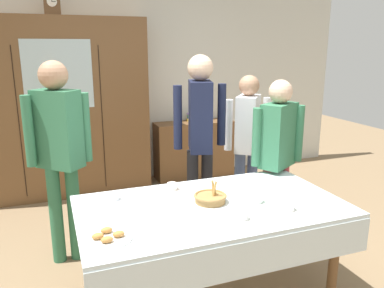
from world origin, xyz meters
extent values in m
plane|color=#846B4C|center=(0.00, 0.00, 0.00)|extent=(12.00, 12.00, 0.00)
cube|color=silver|center=(0.00, 2.65, 1.35)|extent=(6.40, 0.10, 2.70)
cylinder|color=brown|center=(0.80, -0.58, 0.35)|extent=(0.07, 0.07, 0.70)
cylinder|color=brown|center=(-0.80, 0.18, 0.35)|extent=(0.07, 0.07, 0.70)
cylinder|color=brown|center=(0.80, 0.18, 0.35)|extent=(0.07, 0.07, 0.70)
cube|color=silver|center=(0.00, -0.20, 0.72)|extent=(1.88, 1.05, 0.03)
cube|color=silver|center=(0.00, -0.72, 0.58)|extent=(1.88, 0.01, 0.24)
cube|color=brown|center=(-0.90, 2.35, 1.08)|extent=(2.10, 0.45, 2.17)
cube|color=silver|center=(-0.90, 2.13, 1.52)|extent=(0.76, 0.01, 0.78)
cube|color=black|center=(-1.36, 2.13, 0.98)|extent=(0.01, 0.01, 1.73)
cube|color=black|center=(-0.44, 2.13, 0.98)|extent=(0.01, 0.01, 1.73)
cube|color=brown|center=(-0.90, 2.35, 2.29)|extent=(0.18, 0.10, 0.24)
cylinder|color=white|center=(-0.90, 2.30, 2.32)|extent=(0.11, 0.01, 0.11)
cube|color=black|center=(-0.90, 2.30, 2.33)|extent=(0.00, 0.00, 0.04)
cube|color=black|center=(-0.88, 2.30, 2.32)|extent=(0.05, 0.00, 0.00)
cube|color=brown|center=(0.86, 2.41, 0.40)|extent=(1.11, 0.35, 0.80)
cube|color=#B29333|center=(0.86, 2.41, 0.82)|extent=(0.17, 0.22, 0.04)
cube|color=#2D5184|center=(0.86, 2.41, 0.85)|extent=(0.15, 0.22, 0.03)
cube|color=#3D754C|center=(0.86, 2.41, 0.88)|extent=(0.14, 0.20, 0.03)
cube|color=#664C7A|center=(0.86, 2.41, 0.91)|extent=(0.16, 0.17, 0.02)
cylinder|color=white|center=(-0.64, 0.11, 0.74)|extent=(0.13, 0.13, 0.01)
cylinder|color=white|center=(-0.64, 0.11, 0.77)|extent=(0.08, 0.08, 0.05)
torus|color=white|center=(-0.61, 0.11, 0.77)|extent=(0.04, 0.01, 0.04)
cylinder|color=#47230F|center=(-0.64, 0.11, 0.79)|extent=(0.06, 0.06, 0.01)
cylinder|color=silver|center=(0.32, -0.30, 0.74)|extent=(0.13, 0.13, 0.01)
cylinder|color=silver|center=(0.32, -0.30, 0.77)|extent=(0.08, 0.08, 0.05)
torus|color=silver|center=(0.35, -0.30, 0.77)|extent=(0.04, 0.01, 0.04)
cylinder|color=#47230F|center=(0.32, -0.30, 0.79)|extent=(0.06, 0.06, 0.01)
cylinder|color=white|center=(0.08, -0.51, 0.74)|extent=(0.13, 0.13, 0.01)
cylinder|color=white|center=(0.08, -0.51, 0.77)|extent=(0.08, 0.08, 0.05)
torus|color=white|center=(0.12, -0.51, 0.77)|extent=(0.04, 0.01, 0.04)
cylinder|color=#47230F|center=(0.08, -0.51, 0.79)|extent=(0.06, 0.06, 0.01)
cylinder|color=white|center=(-0.18, 0.16, 0.74)|extent=(0.13, 0.13, 0.01)
cylinder|color=white|center=(-0.18, 0.16, 0.77)|extent=(0.08, 0.08, 0.05)
torus|color=white|center=(-0.14, 0.16, 0.77)|extent=(0.04, 0.01, 0.04)
cylinder|color=white|center=(0.45, -0.49, 0.74)|extent=(0.13, 0.13, 0.01)
cylinder|color=white|center=(0.45, -0.49, 0.77)|extent=(0.08, 0.08, 0.05)
torus|color=white|center=(0.49, -0.49, 0.77)|extent=(0.04, 0.01, 0.04)
cylinder|color=#47230F|center=(0.45, -0.49, 0.79)|extent=(0.06, 0.06, 0.01)
cylinder|color=#9E7542|center=(0.01, -0.16, 0.76)|extent=(0.22, 0.22, 0.05)
torus|color=#9E7542|center=(0.01, -0.16, 0.78)|extent=(0.24, 0.24, 0.02)
cylinder|color=tan|center=(0.03, -0.17, 0.83)|extent=(0.04, 0.02, 0.12)
cylinder|color=tan|center=(0.04, -0.16, 0.83)|extent=(0.05, 0.03, 0.12)
cylinder|color=tan|center=(0.03, -0.15, 0.83)|extent=(0.02, 0.02, 0.12)
cylinder|color=white|center=(-0.77, -0.46, 0.74)|extent=(0.28, 0.28, 0.01)
ellipsoid|color=#BC7F3D|center=(-0.71, -0.47, 0.76)|extent=(0.07, 0.05, 0.04)
ellipsoid|color=#BC7F3D|center=(-0.77, -0.40, 0.76)|extent=(0.07, 0.05, 0.04)
ellipsoid|color=#BC7F3D|center=(-0.83, -0.46, 0.76)|extent=(0.07, 0.05, 0.04)
ellipsoid|color=#BC7F3D|center=(-0.79, -0.52, 0.76)|extent=(0.07, 0.05, 0.04)
cube|color=silver|center=(-0.58, -0.27, 0.74)|extent=(0.10, 0.01, 0.00)
ellipsoid|color=silver|center=(-0.52, -0.27, 0.74)|extent=(0.03, 0.02, 0.01)
cube|color=silver|center=(-0.49, 0.18, 0.74)|extent=(0.10, 0.01, 0.00)
ellipsoid|color=silver|center=(-0.43, 0.18, 0.74)|extent=(0.03, 0.02, 0.01)
cylinder|color=#33704C|center=(-1.05, 0.70, 0.43)|extent=(0.11, 0.11, 0.85)
cylinder|color=#33704C|center=(-0.90, 0.70, 0.43)|extent=(0.11, 0.11, 0.85)
cube|color=#33704C|center=(-0.98, 0.70, 1.17)|extent=(0.40, 0.39, 0.64)
sphere|color=tan|center=(-0.98, 0.70, 1.61)|extent=(0.23, 0.23, 0.23)
cylinder|color=#33704C|center=(-1.20, 0.70, 1.17)|extent=(0.08, 0.08, 0.58)
cylinder|color=#33704C|center=(-0.76, 0.70, 1.17)|extent=(0.08, 0.08, 0.58)
cylinder|color=#232328|center=(0.21, 0.74, 0.43)|extent=(0.11, 0.11, 0.87)
cylinder|color=#232328|center=(0.36, 0.74, 0.43)|extent=(0.11, 0.11, 0.87)
cube|color=#191E38|center=(0.28, 0.74, 1.20)|extent=(0.30, 0.40, 0.65)
sphere|color=#DBB293|center=(0.28, 0.74, 1.64)|extent=(0.24, 0.24, 0.24)
cylinder|color=#191E38|center=(0.06, 0.74, 1.20)|extent=(0.08, 0.08, 0.59)
cylinder|color=#191E38|center=(0.50, 0.74, 1.20)|extent=(0.08, 0.08, 0.59)
cylinder|color=slate|center=(0.80, 0.90, 0.38)|extent=(0.11, 0.11, 0.77)
cylinder|color=slate|center=(0.95, 0.90, 0.38)|extent=(0.11, 0.11, 0.77)
cube|color=silver|center=(0.88, 0.90, 1.05)|extent=(0.38, 0.41, 0.58)
sphere|color=tan|center=(0.88, 0.90, 1.45)|extent=(0.21, 0.21, 0.21)
cylinder|color=silver|center=(0.66, 0.90, 1.05)|extent=(0.08, 0.08, 0.52)
cylinder|color=silver|center=(1.10, 0.90, 1.05)|extent=(0.08, 0.08, 0.52)
cylinder|color=#933338|center=(0.80, 0.33, 0.38)|extent=(0.11, 0.11, 0.77)
cylinder|color=#933338|center=(0.95, 0.33, 0.38)|extent=(0.11, 0.11, 0.77)
cube|color=#33704C|center=(0.87, 0.33, 1.05)|extent=(0.41, 0.36, 0.58)
sphere|color=#DBB293|center=(0.87, 0.33, 1.45)|extent=(0.21, 0.21, 0.21)
cylinder|color=#33704C|center=(0.65, 0.33, 1.05)|extent=(0.08, 0.08, 0.52)
cylinder|color=#33704C|center=(1.09, 0.33, 1.05)|extent=(0.08, 0.08, 0.52)
camera|label=1|loc=(-1.03, -2.55, 1.83)|focal=36.05mm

